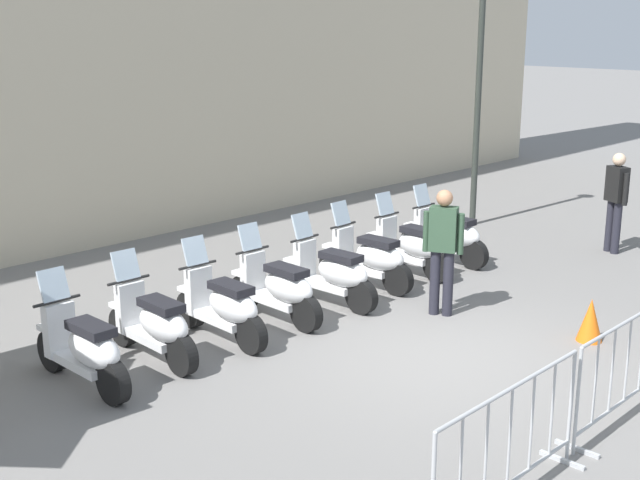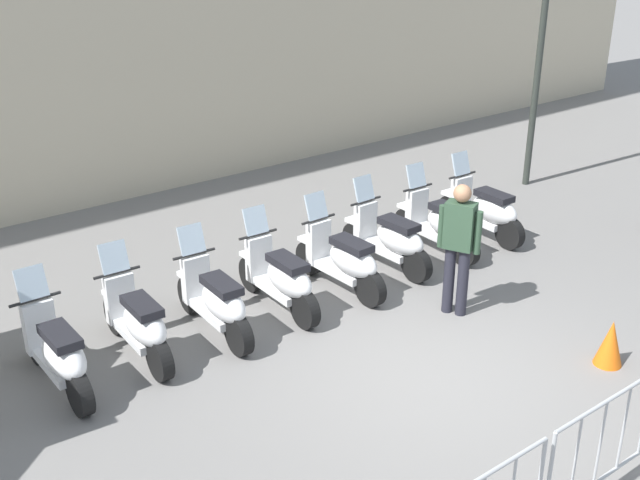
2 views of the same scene
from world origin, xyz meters
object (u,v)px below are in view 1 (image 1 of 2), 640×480
officer_near_row_end (616,197)px  street_lamp (480,63)px  motorcycle_3 (278,289)px  barrier_segment_1 (627,369)px  motorcycle_0 (84,349)px  motorcycle_5 (369,258)px  motorcycle_1 (154,325)px  motorcycle_4 (332,274)px  officer_mid_plaza (443,245)px  motorcycle_7 (447,236)px  motorcycle_6 (411,247)px  traffic_cone (590,320)px  barrier_segment_0 (509,447)px  motorcycle_2 (223,307)px

officer_near_row_end → street_lamp: bearing=93.2°
motorcycle_3 → barrier_segment_1: (0.81, -4.48, 0.07)m
motorcycle_0 → motorcycle_5: size_ratio=1.00×
motorcycle_0 → motorcycle_1: same height
officer_near_row_end → barrier_segment_1: bearing=-149.8°
motorcycle_0 → street_lamp: street_lamp is taller
motorcycle_0 → barrier_segment_1: 5.62m
motorcycle_4 → officer_mid_plaza: size_ratio=1.00×
motorcycle_4 → motorcycle_7: 2.89m
motorcycle_7 → motorcycle_3: bearing=-175.4°
barrier_segment_1 → officer_near_row_end: officer_near_row_end is taller
motorcycle_4 → officer_mid_plaza: (0.83, -1.28, 0.53)m
motorcycle_0 → officer_near_row_end: 9.41m
motorcycle_6 → officer_near_row_end: officer_near_row_end is taller
motorcycle_3 → barrier_segment_1: motorcycle_3 is taller
barrier_segment_1 → traffic_cone: size_ratio=3.82×
motorcycle_3 → motorcycle_6: 2.89m
motorcycle_3 → motorcycle_6: size_ratio=1.00×
motorcycle_1 → officer_mid_plaza: 3.95m
motorcycle_3 → traffic_cone: (2.43, -3.15, -0.18)m
motorcycle_4 → street_lamp: 6.20m
motorcycle_1 → motorcycle_3: (1.93, 0.09, 0.00)m
motorcycle_3 → barrier_segment_0: 4.84m
motorcycle_0 → barrier_segment_0: 4.65m
motorcycle_0 → traffic_cone: motorcycle_0 is taller
motorcycle_5 → officer_mid_plaza: size_ratio=1.00×
street_lamp → traffic_cone: size_ratio=9.25×
motorcycle_4 → motorcycle_0: bearing=-176.3°
street_lamp → officer_mid_plaza: 5.80m
motorcycle_0 → motorcycle_5: 4.83m
officer_mid_plaza → motorcycle_3: bearing=144.8°
motorcycle_7 → barrier_segment_0: bearing=-136.6°
motorcycle_4 → motorcycle_3: bearing=-179.5°
motorcycle_0 → motorcycle_3: size_ratio=1.00×
motorcycle_4 → street_lamp: (5.33, 1.68, 2.67)m
street_lamp → officer_near_row_end: street_lamp is taller
motorcycle_2 → motorcycle_4: bearing=3.4°
motorcycle_3 → officer_near_row_end: officer_near_row_end is taller
traffic_cone → motorcycle_1: bearing=144.9°
motorcycle_1 → motorcycle_7: (5.78, 0.39, 0.00)m
motorcycle_4 → officer_near_row_end: bearing=-12.3°
motorcycle_3 → officer_near_row_end: (6.47, -1.19, 0.53)m
street_lamp → traffic_cone: street_lamp is taller
motorcycle_7 → barrier_segment_1: (-3.04, -4.79, 0.07)m
motorcycle_4 → motorcycle_1: bearing=-178.1°
motorcycle_0 → motorcycle_2: bearing=4.0°
motorcycle_6 → officer_near_row_end: 3.90m
motorcycle_3 → motorcycle_5: (1.92, 0.22, 0.00)m
traffic_cone → motorcycle_3: bearing=127.7°
motorcycle_2 → motorcycle_1: bearing=178.9°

